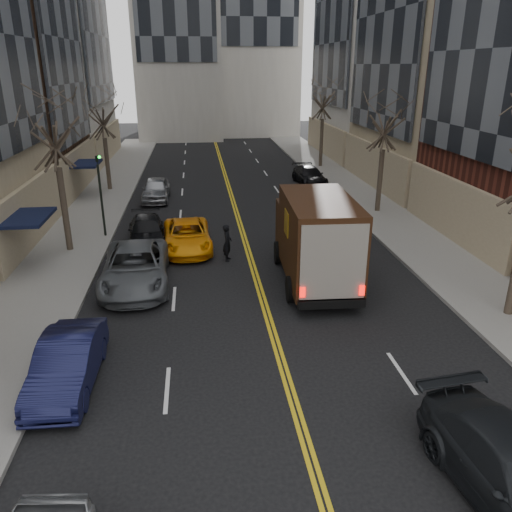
# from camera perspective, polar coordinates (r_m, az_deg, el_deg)

# --- Properties ---
(sidewalk_left) EXTENTS (4.00, 66.00, 0.15)m
(sidewalk_left) POSITION_cam_1_polar(r_m,az_deg,el_deg) (33.03, -18.20, 4.79)
(sidewalk_left) COLOR slate
(sidewalk_left) RESTS_ON ground
(sidewalk_right) EXTENTS (4.00, 66.00, 0.15)m
(sidewalk_right) POSITION_cam_1_polar(r_m,az_deg,el_deg) (34.31, 12.85, 5.90)
(sidewalk_right) COLOR slate
(sidewalk_right) RESTS_ON ground
(tree_lf_mid) EXTENTS (3.20, 3.20, 8.91)m
(tree_lf_mid) POSITION_cam_1_polar(r_m,az_deg,el_deg) (25.11, -22.37, 14.69)
(tree_lf_mid) COLOR #382D23
(tree_lf_mid) RESTS_ON sidewalk_left
(tree_lf_far) EXTENTS (3.20, 3.20, 8.12)m
(tree_lf_far) POSITION_cam_1_polar(r_m,az_deg,el_deg) (37.83, -17.27, 16.04)
(tree_lf_far) COLOR #382D23
(tree_lf_far) RESTS_ON sidewalk_left
(tree_rt_mid) EXTENTS (3.20, 3.20, 8.32)m
(tree_rt_mid) POSITION_cam_1_polar(r_m,az_deg,el_deg) (31.37, 14.64, 15.72)
(tree_rt_mid) COLOR #382D23
(tree_rt_mid) RESTS_ON sidewalk_right
(tree_rt_far) EXTENTS (3.20, 3.20, 9.11)m
(tree_rt_far) POSITION_cam_1_polar(r_m,az_deg,el_deg) (45.63, 7.75, 18.35)
(tree_rt_far) COLOR #382D23
(tree_rt_far) RESTS_ON sidewalk_right
(traffic_signal) EXTENTS (0.29, 0.26, 4.70)m
(traffic_signal) POSITION_cam_1_polar(r_m,az_deg,el_deg) (27.30, -17.39, 7.60)
(traffic_signal) COLOR black
(traffic_signal) RESTS_ON sidewalk_left
(ups_truck) EXTENTS (3.07, 7.03, 3.79)m
(ups_truck) POSITION_cam_1_polar(r_m,az_deg,el_deg) (20.91, 6.83, 1.91)
(ups_truck) COLOR black
(ups_truck) RESTS_ON ground
(taxi) EXTENTS (2.54, 5.11, 1.39)m
(taxi) POSITION_cam_1_polar(r_m,az_deg,el_deg) (25.24, -7.88, 2.30)
(taxi) COLOR orange
(taxi) RESTS_ON ground
(pedestrian) EXTENTS (0.53, 0.71, 1.76)m
(pedestrian) POSITION_cam_1_polar(r_m,az_deg,el_deg) (23.50, -3.29, 1.53)
(pedestrian) COLOR black
(pedestrian) RESTS_ON ground
(parked_lf_b) EXTENTS (1.61, 4.41, 1.45)m
(parked_lf_b) POSITION_cam_1_polar(r_m,az_deg,el_deg) (15.55, -20.75, -11.38)
(parked_lf_b) COLOR #111335
(parked_lf_b) RESTS_ON ground
(parked_lf_c) EXTENTS (2.92, 5.93, 1.62)m
(parked_lf_c) POSITION_cam_1_polar(r_m,az_deg,el_deg) (21.40, -13.62, -1.26)
(parked_lf_c) COLOR #52565A
(parked_lf_c) RESTS_ON ground
(parked_lf_d) EXTENTS (2.22, 4.62, 1.30)m
(parked_lf_d) POSITION_cam_1_polar(r_m,az_deg,el_deg) (26.54, -12.39, 2.84)
(parked_lf_d) COLOR black
(parked_lf_d) RESTS_ON ground
(parked_lf_e) EXTENTS (1.88, 4.50, 1.52)m
(parked_lf_e) POSITION_cam_1_polar(r_m,az_deg,el_deg) (35.05, -11.39, 7.49)
(parked_lf_e) COLOR #94969B
(parked_lf_e) RESTS_ON ground
(parked_rt_a) EXTENTS (1.82, 4.11, 1.31)m
(parked_rt_a) POSITION_cam_1_polar(r_m,az_deg,el_deg) (28.42, 8.88, 4.30)
(parked_rt_a) COLOR #505158
(parked_rt_a) RESTS_ON ground
(parked_rt_b) EXTENTS (2.64, 5.03, 1.35)m
(parked_rt_b) POSITION_cam_1_polar(r_m,az_deg,el_deg) (32.77, 6.63, 6.68)
(parked_rt_b) COLOR #A2A5A9
(parked_rt_b) RESTS_ON ground
(parked_rt_c) EXTENTS (2.23, 4.79, 1.35)m
(parked_rt_c) POSITION_cam_1_polar(r_m,az_deg,el_deg) (39.38, 6.13, 9.11)
(parked_rt_c) COLOR black
(parked_rt_c) RESTS_ON ground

